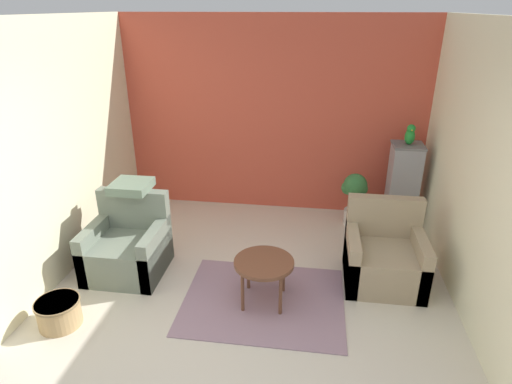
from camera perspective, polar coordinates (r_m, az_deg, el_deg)
ground_plane at (r=3.88m, az=-3.88°, el=-23.92°), size 20.00×20.00×0.00m
wall_back_accent at (r=6.23m, az=2.28°, el=9.95°), size 4.41×0.06×2.78m
wall_left at (r=5.30m, az=-24.07°, el=5.46°), size 0.06×3.44×2.78m
wall_right at (r=4.78m, az=26.79°, el=3.13°), size 0.06×3.44×2.78m
area_rug at (r=4.65m, az=1.02°, el=-14.24°), size 1.67×1.34×0.01m
coffee_table at (r=4.40m, az=1.06°, el=-9.77°), size 0.61×0.61×0.49m
armchair_left at (r=5.18m, az=-16.73°, el=-7.23°), size 0.83×0.79×0.90m
armchair_right at (r=5.01m, az=16.68°, el=-8.40°), size 0.83×0.79×0.90m
birdcage at (r=6.12m, az=18.91°, el=0.54°), size 0.44×0.44×1.21m
parrot at (r=5.89m, az=19.84°, el=7.17°), size 0.13×0.23×0.27m
potted_plant at (r=6.06m, az=12.97°, el=-0.17°), size 0.36×0.32×0.76m
wicker_basket at (r=4.69m, az=-24.80°, el=-14.30°), size 0.42×0.42×0.27m
throw_pillow at (r=5.13m, az=-16.31°, el=0.75°), size 0.43×0.43×0.10m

